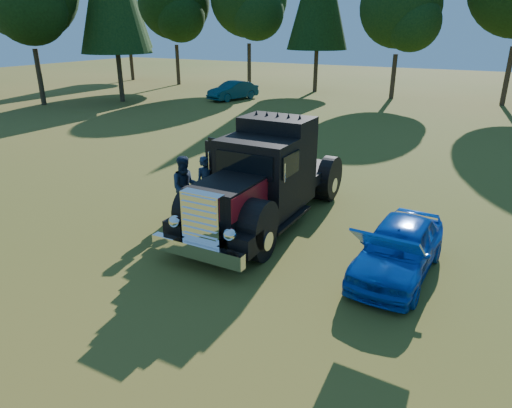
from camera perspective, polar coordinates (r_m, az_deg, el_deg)
The scene contains 6 objects.
ground at distance 11.06m, azimuth 1.81°, elevation -8.21°, with size 120.00×120.00×0.00m, color #3F5318.
diamond_t_truck at distance 13.14m, azimuth 0.88°, elevation 2.82°, with size 3.37×7.16×3.00m.
hotrod_coupe at distance 11.09m, azimuth 17.38°, elevation -5.29°, with size 1.72×4.15×1.89m.
spectator_near at distance 14.32m, azimuth -6.25°, elevation 2.55°, with size 0.64×0.42×1.74m, color navy.
spectator_far at distance 13.80m, azimuth -8.75°, elevation 2.07°, with size 0.93×0.73×1.92m, color navy.
distant_teal_car at distance 37.16m, azimuth -2.89°, elevation 13.97°, with size 1.50×4.29×1.41m, color #0A3F3A.
Camera 1 is at (4.29, -8.61, 5.45)m, focal length 32.00 mm.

